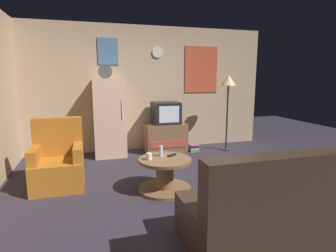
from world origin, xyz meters
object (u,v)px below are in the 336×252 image
at_px(tv_stand, 165,137).
at_px(armchair, 58,163).
at_px(fridge, 109,118).
at_px(standing_lamp, 228,86).
at_px(remote_control, 172,155).
at_px(couch, 276,210).
at_px(coffee_table, 165,174).
at_px(wine_glass, 161,151).
at_px(crt_tv, 166,113).
at_px(book_stack, 194,148).
at_px(mug_ceramic_white, 149,156).

distance_m(tv_stand, armchair, 2.40).
height_order(tv_stand, armchair, armchair).
relative_size(fridge, armchair, 1.84).
relative_size(standing_lamp, remote_control, 10.60).
bearing_deg(couch, coffee_table, 115.75).
bearing_deg(remote_control, wine_glass, 132.45).
distance_m(crt_tv, standing_lamp, 1.41).
height_order(wine_glass, remote_control, wine_glass).
relative_size(tv_stand, book_stack, 4.00).
bearing_deg(book_stack, coffee_table, -122.34).
bearing_deg(book_stack, couch, -97.70).
relative_size(tv_stand, mug_ceramic_white, 9.33).
relative_size(fridge, book_stack, 8.42).
xyz_separation_m(standing_lamp, coffee_table, (-1.84, -1.72, -1.13)).
distance_m(tv_stand, standing_lamp, 1.69).
xyz_separation_m(coffee_table, remote_control, (0.13, 0.09, 0.24)).
bearing_deg(armchair, tv_stand, 35.27).
bearing_deg(crt_tv, standing_lamp, -10.98).
xyz_separation_m(tv_stand, mug_ceramic_white, (-0.77, -1.96, 0.20)).
bearing_deg(remote_control, crt_tv, 42.79).
relative_size(remote_control, book_stack, 0.71).
bearing_deg(couch, fridge, 110.48).
distance_m(fridge, mug_ceramic_white, 2.02).
relative_size(fridge, tv_stand, 2.11).
xyz_separation_m(crt_tv, mug_ceramic_white, (-0.78, -1.95, -0.31)).
bearing_deg(couch, crt_tv, 92.07).
bearing_deg(remote_control, armchair, 128.52).
xyz_separation_m(standing_lamp, couch, (-1.15, -3.14, -1.05)).
bearing_deg(tv_stand, mug_ceramic_white, -111.44).
bearing_deg(tv_stand, remote_control, -102.77).
height_order(tv_stand, remote_control, tv_stand).
relative_size(standing_lamp, wine_glass, 10.60).
height_order(fridge, armchair, fridge).
distance_m(standing_lamp, remote_control, 2.52).
relative_size(standing_lamp, armchair, 1.66).
xyz_separation_m(armchair, book_stack, (2.53, 1.19, -0.26)).
xyz_separation_m(wine_glass, remote_control, (0.15, -0.04, -0.06)).
distance_m(wine_glass, book_stack, 2.05).
distance_m(mug_ceramic_white, armchair, 1.33).
relative_size(coffee_table, mug_ceramic_white, 8.00).
xyz_separation_m(coffee_table, armchair, (-1.41, 0.58, 0.11)).
bearing_deg(couch, mug_ceramic_white, 122.24).
relative_size(fridge, coffee_table, 2.46).
bearing_deg(coffee_table, wine_glass, 99.02).
relative_size(mug_ceramic_white, book_stack, 0.43).
height_order(coffee_table, couch, couch).
height_order(coffee_table, remote_control, remote_control).
bearing_deg(book_stack, fridge, 173.00).
distance_m(coffee_table, wine_glass, 0.33).
bearing_deg(mug_ceramic_white, tv_stand, 68.56).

